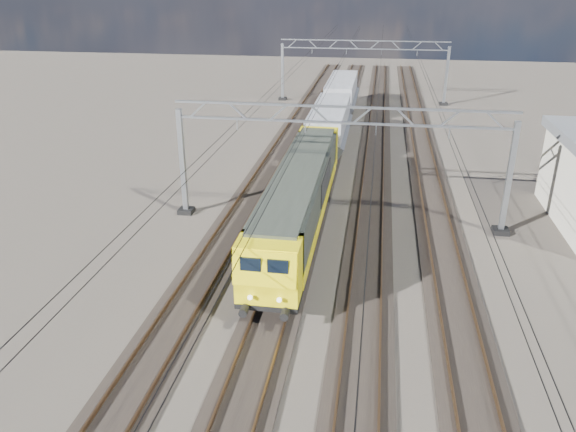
# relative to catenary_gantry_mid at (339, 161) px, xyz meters

# --- Properties ---
(ground) EXTENTS (160.00, 160.00, 0.00)m
(ground) POSITION_rel_catenary_gantry_mid_xyz_m (-0.00, -4.00, -3.91)
(ground) COLOR black
(ground) RESTS_ON ground
(track_outer_west) EXTENTS (2.60, 140.00, 0.30)m
(track_outer_west) POSITION_rel_catenary_gantry_mid_xyz_m (-6.00, -4.00, -3.83)
(track_outer_west) COLOR black
(track_outer_west) RESTS_ON ground
(track_loco) EXTENTS (2.60, 140.00, 0.30)m
(track_loco) POSITION_rel_catenary_gantry_mid_xyz_m (-2.00, -4.00, -3.83)
(track_loco) COLOR black
(track_loco) RESTS_ON ground
(track_inner_east) EXTENTS (2.60, 140.00, 0.30)m
(track_inner_east) POSITION_rel_catenary_gantry_mid_xyz_m (2.00, -4.00, -3.83)
(track_inner_east) COLOR black
(track_inner_east) RESTS_ON ground
(track_outer_east) EXTENTS (2.60, 140.00, 0.30)m
(track_outer_east) POSITION_rel_catenary_gantry_mid_xyz_m (6.00, -4.00, -3.83)
(track_outer_east) COLOR black
(track_outer_east) RESTS_ON ground
(catenary_gantry_mid) EXTENTS (19.90, 0.90, 7.11)m
(catenary_gantry_mid) POSITION_rel_catenary_gantry_mid_xyz_m (0.00, 0.00, 0.00)
(catenary_gantry_mid) COLOR gray
(catenary_gantry_mid) RESTS_ON ground
(catenary_gantry_far) EXTENTS (19.90, 0.90, 7.11)m
(catenary_gantry_far) POSITION_rel_catenary_gantry_mid_xyz_m (0.00, 36.00, 0.00)
(catenary_gantry_far) COLOR gray
(catenary_gantry_far) RESTS_ON ground
(overhead_wires) EXTENTS (12.03, 140.00, 0.53)m
(overhead_wires) POSITION_rel_catenary_gantry_mid_xyz_m (-0.00, 4.00, 1.84)
(overhead_wires) COLOR black
(overhead_wires) RESTS_ON ground
(locomotive) EXTENTS (2.76, 21.10, 3.62)m
(locomotive) POSITION_rel_catenary_gantry_mid_xyz_m (-2.00, -1.89, -1.58)
(locomotive) COLOR black
(locomotive) RESTS_ON ground
(hopper_wagon_lead) EXTENTS (3.38, 13.00, 3.25)m
(hopper_wagon_lead) POSITION_rel_catenary_gantry_mid_xyz_m (-2.00, 15.81, -1.67)
(hopper_wagon_lead) COLOR black
(hopper_wagon_lead) RESTS_ON ground
(hopper_wagon_mid) EXTENTS (3.38, 13.00, 3.25)m
(hopper_wagon_mid) POSITION_rel_catenary_gantry_mid_xyz_m (-2.00, 30.01, -1.67)
(hopper_wagon_mid) COLOR black
(hopper_wagon_mid) RESTS_ON ground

